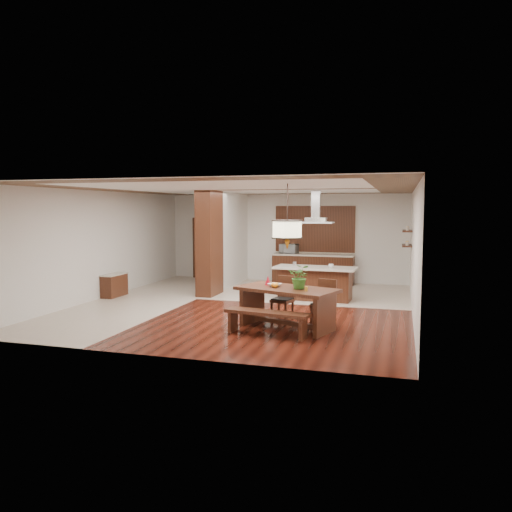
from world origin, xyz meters
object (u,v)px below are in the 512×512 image
(island_cup, at_px, (331,266))
(dining_chair_left, at_px, (282,298))
(pendant_lantern, at_px, (287,217))
(range_hood, at_px, (316,206))
(hallway_console, at_px, (114,285))
(foliage_plant, at_px, (300,277))
(dining_table, at_px, (287,299))
(microwave, at_px, (289,249))
(dining_bench, at_px, (267,323))
(fruit_bowl, at_px, (274,285))
(dining_chair_right, at_px, (323,303))
(kitchen_island, at_px, (315,283))

(island_cup, bearing_deg, dining_chair_left, -106.56)
(island_cup, bearing_deg, pendant_lantern, -98.17)
(dining_chair_left, bearing_deg, range_hood, 97.96)
(dining_chair_left, height_order, range_hood, range_hood)
(hallway_console, bearing_deg, foliage_plant, -22.12)
(dining_table, bearing_deg, microwave, 102.17)
(dining_bench, bearing_deg, dining_chair_left, 91.26)
(pendant_lantern, distance_m, microwave, 6.47)
(dining_bench, height_order, island_cup, island_cup)
(fruit_bowl, xyz_separation_m, island_cup, (0.73, 3.08, 0.08))
(dining_bench, height_order, range_hood, range_hood)
(dining_bench, distance_m, dining_chair_right, 1.43)
(dining_bench, distance_m, kitchen_island, 3.97)
(foliage_plant, relative_size, island_cup, 3.74)
(hallway_console, xyz_separation_m, fruit_bowl, (5.07, -2.14, 0.54))
(hallway_console, bearing_deg, dining_bench, -29.54)
(kitchen_island, bearing_deg, dining_chair_right, -74.57)
(range_hood, bearing_deg, island_cup, -16.79)
(dining_chair_right, xyz_separation_m, fruit_bowl, (-0.95, -0.33, 0.38))
(hallway_console, bearing_deg, range_hood, 11.25)
(dining_chair_left, xyz_separation_m, range_hood, (0.29, 2.55, 1.99))
(pendant_lantern, xyz_separation_m, microwave, (-1.34, 6.22, -1.14))
(dining_table, relative_size, kitchen_island, 1.01)
(pendant_lantern, bearing_deg, range_hood, 89.59)
(hallway_console, distance_m, microwave, 5.72)
(hallway_console, relative_size, island_cup, 6.70)
(dining_table, xyz_separation_m, dining_bench, (-0.24, -0.68, -0.37))
(fruit_bowl, bearing_deg, pendant_lantern, -15.69)
(hallway_console, xyz_separation_m, island_cup, (5.80, 0.94, 0.62))
(dining_bench, relative_size, dining_chair_left, 1.77)
(kitchen_island, relative_size, island_cup, 16.61)
(dining_chair_left, distance_m, dining_chair_right, 0.99)
(island_cup, bearing_deg, hallway_console, -170.81)
(island_cup, bearing_deg, range_hood, 163.21)
(hallway_console, relative_size, microwave, 1.57)
(kitchen_island, xyz_separation_m, island_cup, (0.43, -0.13, 0.48))
(dining_chair_right, bearing_deg, dining_bench, -110.41)
(dining_chair_right, relative_size, range_hood, 1.06)
(microwave, bearing_deg, island_cup, -49.42)
(dining_chair_right, height_order, range_hood, range_hood)
(island_cup, bearing_deg, dining_chair_right, -85.56)
(hallway_console, height_order, foliage_plant, foliage_plant)
(pendant_lantern, bearing_deg, dining_bench, -109.29)
(dining_bench, height_order, pendant_lantern, pendant_lantern)
(dining_bench, xyz_separation_m, fruit_bowl, (-0.04, 0.75, 0.62))
(hallway_console, bearing_deg, dining_chair_right, -16.78)
(fruit_bowl, height_order, microwave, microwave)
(hallway_console, bearing_deg, kitchen_island, 11.21)
(dining_table, relative_size, dining_chair_left, 2.33)
(dining_bench, relative_size, island_cup, 12.70)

